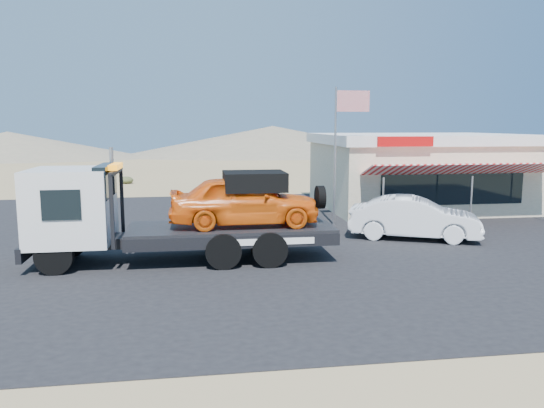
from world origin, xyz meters
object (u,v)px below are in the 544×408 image
object	(u,v)px
tow_truck	(176,209)
white_sedan	(414,218)
jerky_store	(418,170)
flagpole	(340,140)

from	to	relation	value
tow_truck	white_sedan	size ratio (longest dim) A/B	1.92
jerky_store	flagpole	size ratio (longest dim) A/B	1.73
tow_truck	white_sedan	xyz separation A→B (m)	(9.03, 2.08, -0.88)
tow_truck	jerky_store	xyz separation A→B (m)	(12.49, 9.77, 0.28)
flagpole	white_sedan	bearing A→B (deg)	-56.83
white_sedan	tow_truck	bearing A→B (deg)	125.85
white_sedan	flagpole	size ratio (longest dim) A/B	0.83
tow_truck	flagpole	world-z (taller)	flagpole
white_sedan	jerky_store	xyz separation A→B (m)	(3.46, 7.69, 1.15)
tow_truck	jerky_store	distance (m)	15.86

